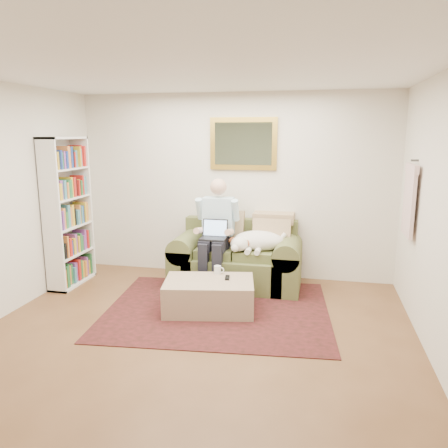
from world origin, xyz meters
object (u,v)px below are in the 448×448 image
(laptop, at_px, (214,233))
(ottoman, at_px, (209,296))
(sleeping_dog, at_px, (259,241))
(coffee_mug, at_px, (218,270))
(sofa, at_px, (237,264))
(seated_man, at_px, (215,235))
(bookshelf, at_px, (68,212))

(laptop, relative_size, ottoman, 0.33)
(sleeping_dog, height_order, coffee_mug, sleeping_dog)
(sofa, height_order, laptop, laptop)
(ottoman, bearing_deg, seated_man, 98.07)
(laptop, xyz_separation_m, bookshelf, (-1.98, -0.20, 0.24))
(seated_man, height_order, laptop, seated_man)
(laptop, relative_size, coffee_mug, 3.35)
(seated_man, relative_size, sleeping_dog, 2.04)
(coffee_mug, bearing_deg, seated_man, 105.99)
(seated_man, distance_m, ottoman, 0.97)
(coffee_mug, height_order, bookshelf, bookshelf)
(bookshelf, bearing_deg, coffee_mug, -7.17)
(laptop, distance_m, coffee_mug, 0.60)
(sofa, distance_m, sleeping_dog, 0.48)
(seated_man, bearing_deg, laptop, -90.00)
(seated_man, distance_m, coffee_mug, 0.64)
(seated_man, xyz_separation_m, coffee_mug, (0.15, -0.54, -0.30))
(seated_man, relative_size, bookshelf, 0.73)
(sleeping_dog, xyz_separation_m, ottoman, (-0.46, -0.87, -0.47))
(seated_man, height_order, bookshelf, bookshelf)
(seated_man, xyz_separation_m, ottoman, (0.11, -0.80, -0.54))
(sofa, relative_size, laptop, 5.15)
(sofa, height_order, sleeping_dog, sofa)
(sofa, relative_size, seated_man, 1.19)
(sofa, xyz_separation_m, sleeping_dog, (0.31, -0.09, 0.36))
(ottoman, height_order, bookshelf, bookshelf)
(seated_man, height_order, sleeping_dog, seated_man)
(sofa, bearing_deg, coffee_mug, -98.50)
(sleeping_dog, height_order, ottoman, sleeping_dog)
(seated_man, bearing_deg, sleeping_dog, 7.13)
(sofa, xyz_separation_m, bookshelf, (-2.24, -0.43, 0.70))
(laptop, bearing_deg, coffee_mug, -71.89)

